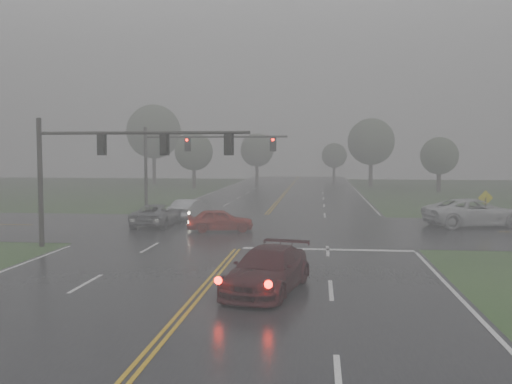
# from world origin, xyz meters

# --- Properties ---
(ground) EXTENTS (180.00, 180.00, 0.00)m
(ground) POSITION_xyz_m (0.00, 0.00, 0.00)
(ground) COLOR #2A491F
(ground) RESTS_ON ground
(main_road) EXTENTS (18.00, 160.00, 0.02)m
(main_road) POSITION_xyz_m (0.00, 20.00, 0.00)
(main_road) COLOR black
(main_road) RESTS_ON ground
(cross_street) EXTENTS (120.00, 14.00, 0.02)m
(cross_street) POSITION_xyz_m (0.00, 22.00, 0.00)
(cross_street) COLOR black
(cross_street) RESTS_ON ground
(stop_bar) EXTENTS (8.50, 0.50, 0.01)m
(stop_bar) POSITION_xyz_m (4.50, 14.40, 0.00)
(stop_bar) COLOR white
(stop_bar) RESTS_ON ground
(sedan_maroon) EXTENTS (3.21, 5.56, 1.52)m
(sedan_maroon) POSITION_xyz_m (2.29, 5.55, 0.00)
(sedan_maroon) COLOR #34090D
(sedan_maroon) RESTS_ON ground
(sedan_red) EXTENTS (4.34, 2.49, 1.39)m
(sedan_red) POSITION_xyz_m (-1.97, 20.35, 0.00)
(sedan_red) COLOR #9F140E
(sedan_red) RESTS_ON ground
(sedan_silver) EXTENTS (2.41, 4.73, 1.49)m
(sedan_silver) POSITION_xyz_m (-5.13, 26.06, 0.00)
(sedan_silver) COLOR #B4B6BC
(sedan_silver) RESTS_ON ground
(car_grey) EXTENTS (2.63, 5.26, 1.43)m
(car_grey) POSITION_xyz_m (-6.56, 22.59, 0.00)
(car_grey) COLOR #53555A
(car_grey) RESTS_ON ground
(pickup_white) EXTENTS (7.09, 4.62, 1.81)m
(pickup_white) POSITION_xyz_m (14.20, 24.45, 0.00)
(pickup_white) COLOR silver
(pickup_white) RESTS_ON ground
(signal_gantry_near) EXTENTS (11.01, 0.29, 6.62)m
(signal_gantry_near) POSITION_xyz_m (-6.87, 13.87, 4.62)
(signal_gantry_near) COLOR black
(signal_gantry_near) RESTS_ON ground
(signal_gantry_far) EXTENTS (11.85, 0.35, 6.95)m
(signal_gantry_far) POSITION_xyz_m (-6.58, 31.81, 4.87)
(signal_gantry_far) COLOR black
(signal_gantry_far) RESTS_ON ground
(sign_diamond_east) EXTENTS (0.99, 0.19, 2.40)m
(sign_diamond_east) POSITION_xyz_m (14.87, 24.51, 1.62)
(sign_diamond_east) COLOR black
(sign_diamond_east) RESTS_ON ground
(tree_nw_a) EXTENTS (5.13, 5.13, 7.53)m
(tree_nw_a) POSITION_xyz_m (-12.71, 61.26, 4.95)
(tree_nw_a) COLOR #30251F
(tree_nw_a) RESTS_ON ground
(tree_ne_a) EXTENTS (6.56, 6.56, 9.64)m
(tree_ne_a) POSITION_xyz_m (11.25, 67.46, 6.34)
(tree_ne_a) COLOR #30251F
(tree_ne_a) RESTS_ON ground
(tree_n_mid) EXTENTS (5.40, 5.40, 7.93)m
(tree_n_mid) POSITION_xyz_m (-5.99, 77.70, 5.21)
(tree_n_mid) COLOR #30251F
(tree_n_mid) RESTS_ON ground
(tree_e_near) EXTENTS (4.59, 4.59, 6.74)m
(tree_e_near) POSITION_xyz_m (18.62, 57.76, 4.42)
(tree_e_near) COLOR #30251F
(tree_e_near) RESTS_ON ground
(tree_nw_b) EXTENTS (8.28, 8.28, 12.16)m
(tree_nw_b) POSITION_xyz_m (-21.17, 71.26, 8.01)
(tree_nw_b) COLOR #30251F
(tree_nw_b) RESTS_ON ground
(tree_n_far) EXTENTS (4.45, 4.45, 6.54)m
(tree_n_far) POSITION_xyz_m (6.64, 87.72, 4.29)
(tree_n_far) COLOR #30251F
(tree_n_far) RESTS_ON ground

